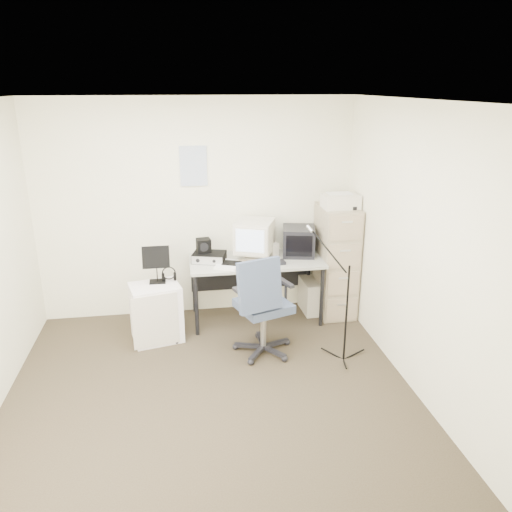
{
  "coord_description": "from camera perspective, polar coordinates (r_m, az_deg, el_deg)",
  "views": [
    {
      "loc": [
        -0.21,
        -3.8,
        2.62
      ],
      "look_at": [
        0.55,
        0.95,
        0.95
      ],
      "focal_mm": 35.0,
      "sensor_mm": 36.0,
      "label": 1
    }
  ],
  "objects": [
    {
      "name": "radio_receiver",
      "position": [
        5.6,
        -5.36,
        -0.11
      ],
      "size": [
        0.41,
        0.34,
        0.1
      ],
      "primitive_type": "cube",
      "rotation": [
        0.0,
        0.0,
        -0.28
      ],
      "color": "black",
      "rests_on": "desk"
    },
    {
      "name": "headphones",
      "position": [
        5.41,
        -9.92,
        -2.24
      ],
      "size": [
        0.18,
        0.18,
        0.03
      ],
      "primitive_type": "torus",
      "rotation": [
        0.0,
        0.0,
        0.1
      ],
      "color": "black",
      "rests_on": "side_cart"
    },
    {
      "name": "mouse",
      "position": [
        5.52,
        2.93,
        -0.69
      ],
      "size": [
        0.08,
        0.12,
        0.03
      ],
      "primitive_type": "cube",
      "rotation": [
        0.0,
        0.0,
        0.14
      ],
      "color": "black",
      "rests_on": "desk"
    },
    {
      "name": "keyboard",
      "position": [
        5.49,
        -0.21,
        -0.87
      ],
      "size": [
        0.42,
        0.3,
        0.02
      ],
      "primitive_type": "cube",
      "rotation": [
        0.0,
        0.0,
        -0.43
      ],
      "color": "beige",
      "rests_on": "desk"
    },
    {
      "name": "mic_stand",
      "position": [
        4.89,
        10.4,
        -4.89
      ],
      "size": [
        0.03,
        0.03,
        1.31
      ],
      "primitive_type": "cylinder",
      "rotation": [
        0.0,
        0.0,
        2.02
      ],
      "color": "black",
      "rests_on": "floor"
    },
    {
      "name": "side_cart",
      "position": [
        5.44,
        -11.33,
        -6.35
      ],
      "size": [
        0.58,
        0.5,
        0.62
      ],
      "primitive_type": "cube",
      "rotation": [
        0.0,
        0.0,
        0.23
      ],
      "color": "white",
      "rests_on": "floor"
    },
    {
      "name": "office_chair",
      "position": [
        4.99,
        0.86,
        -5.49
      ],
      "size": [
        0.79,
        0.79,
        1.08
      ],
      "primitive_type": "cube",
      "rotation": [
        0.0,
        0.0,
        0.33
      ],
      "color": "#425271",
      "rests_on": "floor"
    },
    {
      "name": "crt_tv",
      "position": [
        5.79,
        4.89,
        1.72
      ],
      "size": [
        0.43,
        0.44,
        0.33
      ],
      "primitive_type": "cube",
      "rotation": [
        0.0,
        0.0,
        -0.21
      ],
      "color": "black",
      "rests_on": "desk"
    },
    {
      "name": "wall_right",
      "position": [
        4.51,
        17.88,
        0.52
      ],
      "size": [
        0.02,
        3.6,
        2.5
      ],
      "primitive_type": "cube",
      "color": "white",
      "rests_on": "ground"
    },
    {
      "name": "wall_back",
      "position": [
        5.77,
        -6.77,
        5.27
      ],
      "size": [
        3.6,
        0.02,
        2.5
      ],
      "primitive_type": "cube",
      "color": "white",
      "rests_on": "ground"
    },
    {
      "name": "papers",
      "position": [
        5.47,
        -3.21,
        -0.98
      ],
      "size": [
        0.34,
        0.39,
        0.02
      ],
      "primitive_type": "cube",
      "rotation": [
        0.0,
        0.0,
        -0.38
      ],
      "color": "white",
      "rests_on": "desk"
    },
    {
      "name": "printer",
      "position": [
        5.66,
        9.64,
        6.19
      ],
      "size": [
        0.4,
        0.28,
        0.15
      ],
      "primitive_type": "cube",
      "rotation": [
        0.0,
        0.0,
        0.03
      ],
      "color": "beige",
      "rests_on": "filing_cabinet"
    },
    {
      "name": "desk_speaker",
      "position": [
        5.73,
        2.09,
        0.7
      ],
      "size": [
        0.11,
        0.11,
        0.16
      ],
      "primitive_type": "cube",
      "rotation": [
        0.0,
        0.0,
        0.35
      ],
      "color": "beige",
      "rests_on": "desk"
    },
    {
      "name": "pc_tower",
      "position": [
        6.06,
        6.19,
        -4.54
      ],
      "size": [
        0.2,
        0.42,
        0.39
      ],
      "primitive_type": "cube",
      "rotation": [
        0.0,
        0.0,
        0.03
      ],
      "color": "beige",
      "rests_on": "floor"
    },
    {
      "name": "floor",
      "position": [
        4.62,
        -5.07,
        -15.54
      ],
      "size": [
        3.6,
        3.6,
        0.01
      ],
      "primitive_type": "cube",
      "color": "#32291A",
      "rests_on": "ground"
    },
    {
      "name": "filing_cabinet",
      "position": [
        5.91,
        9.09,
        -0.57
      ],
      "size": [
        0.4,
        0.6,
        1.3
      ],
      "primitive_type": "cube",
      "color": "#917A60",
      "rests_on": "floor"
    },
    {
      "name": "desk",
      "position": [
        5.77,
        0.0,
        -3.84
      ],
      "size": [
        1.5,
        0.7,
        0.73
      ],
      "primitive_type": "cube",
      "color": "#ADADA6",
      "rests_on": "floor"
    },
    {
      "name": "wall_calendar",
      "position": [
        5.66,
        -7.17,
        10.16
      ],
      "size": [
        0.3,
        0.02,
        0.44
      ],
      "primitive_type": "cube",
      "color": "white",
      "rests_on": "wall_back"
    },
    {
      "name": "radio_speaker",
      "position": [
        5.6,
        -6.01,
        1.23
      ],
      "size": [
        0.17,
        0.16,
        0.15
      ],
      "primitive_type": "cube",
      "rotation": [
        0.0,
        0.0,
        0.14
      ],
      "color": "black",
      "rests_on": "radio_receiver"
    },
    {
      "name": "wall_front",
      "position": [
        2.43,
        -2.69,
        -15.14
      ],
      "size": [
        3.6,
        0.02,
        2.5
      ],
      "primitive_type": "cube",
      "color": "white",
      "rests_on": "ground"
    },
    {
      "name": "crt_monitor",
      "position": [
        5.63,
        -0.16,
        1.89
      ],
      "size": [
        0.53,
        0.54,
        0.44
      ],
      "primitive_type": "cube",
      "rotation": [
        0.0,
        0.0,
        -0.39
      ],
      "color": "beige",
      "rests_on": "desk"
    },
    {
      "name": "ceiling",
      "position": [
        3.81,
        -6.22,
        17.25
      ],
      "size": [
        3.6,
        3.6,
        0.01
      ],
      "primitive_type": "cube",
      "color": "white",
      "rests_on": "ground"
    },
    {
      "name": "music_stand",
      "position": [
        5.33,
        -11.31,
        -0.89
      ],
      "size": [
        0.3,
        0.18,
        0.41
      ],
      "primitive_type": "cube",
      "rotation": [
        0.0,
        0.0,
        0.13
      ],
      "color": "black",
      "rests_on": "side_cart"
    }
  ]
}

